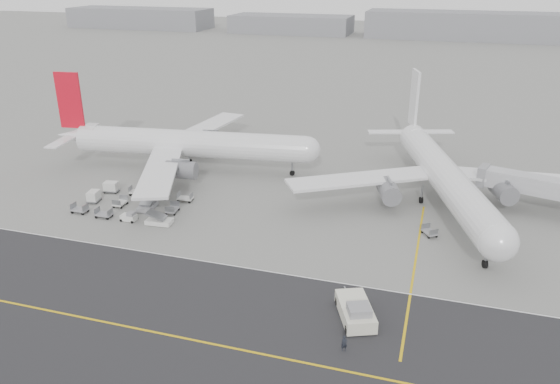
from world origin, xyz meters
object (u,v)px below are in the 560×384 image
(pushback_tug, at_px, (356,311))
(ground_crew_a, at_px, (344,344))
(airliner_b, at_px, (443,174))
(jet_bridge, at_px, (534,187))
(airliner_a, at_px, (184,143))

(pushback_tug, height_order, ground_crew_a, pushback_tug)
(airliner_b, bearing_deg, ground_crew_a, -118.76)
(pushback_tug, distance_m, jet_bridge, 42.82)
(airliner_a, height_order, airliner_b, airliner_a)
(jet_bridge, bearing_deg, pushback_tug, -105.30)
(airliner_b, bearing_deg, pushback_tug, -120.21)
(pushback_tug, relative_size, ground_crew_a, 5.00)
(airliner_a, height_order, jet_bridge, airliner_a)
(airliner_b, distance_m, ground_crew_a, 43.15)
(pushback_tug, bearing_deg, airliner_b, 54.55)
(jet_bridge, xyz_separation_m, ground_crew_a, (-22.16, -42.44, -3.66))
(airliner_a, height_order, pushback_tug, airliner_a)
(airliner_b, relative_size, jet_bridge, 2.92)
(pushback_tug, height_order, jet_bridge, jet_bridge)
(airliner_a, relative_size, airliner_b, 1.03)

